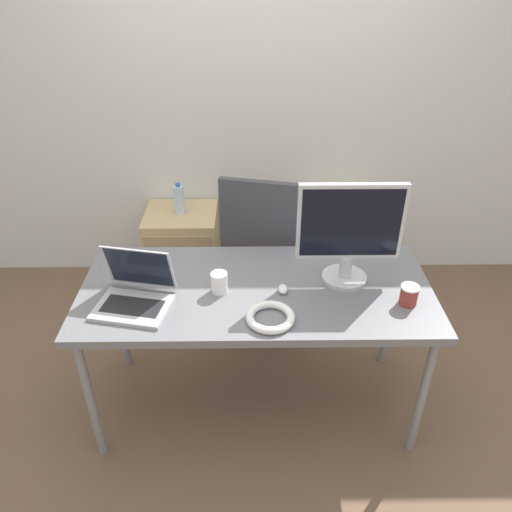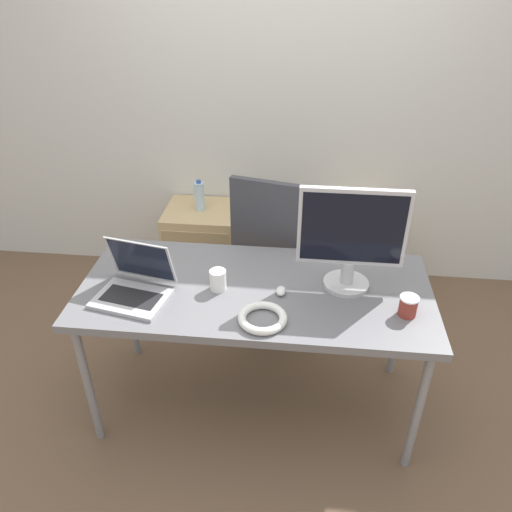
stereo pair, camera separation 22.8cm
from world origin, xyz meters
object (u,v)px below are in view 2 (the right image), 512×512
(water_bottle, at_px, (200,196))
(mouse, at_px, (281,291))
(monitor, at_px, (351,238))
(cable_coil, at_px, (263,318))
(laptop_center, at_px, (135,285))
(cabinet_right, at_px, (352,254))
(cabinet_left, at_px, (203,246))
(coffee_cup_brown, at_px, (408,306))
(coffee_cup_white, at_px, (218,280))
(office_chair, at_px, (278,271))

(water_bottle, bearing_deg, mouse, -61.83)
(monitor, distance_m, cable_coil, 0.53)
(water_bottle, bearing_deg, monitor, -49.08)
(water_bottle, distance_m, laptop_center, 1.25)
(water_bottle, xyz_separation_m, laptop_center, (-0.04, -1.24, 0.14))
(cabinet_right, relative_size, water_bottle, 2.70)
(cable_coil, bearing_deg, cabinet_left, 112.25)
(coffee_cup_brown, bearing_deg, cabinet_right, 95.38)
(cable_coil, bearing_deg, laptop_center, 167.81)
(cabinet_right, relative_size, cable_coil, 2.77)
(water_bottle, distance_m, mouse, 1.33)
(mouse, height_order, coffee_cup_white, coffee_cup_white)
(cabinet_left, height_order, coffee_cup_white, coffee_cup_white)
(cabinet_left, height_order, mouse, mouse)
(coffee_cup_white, xyz_separation_m, coffee_cup_brown, (0.84, -0.10, -0.00))
(mouse, bearing_deg, coffee_cup_white, 178.43)
(water_bottle, bearing_deg, office_chair, -38.41)
(coffee_cup_brown, bearing_deg, office_chair, 126.93)
(mouse, distance_m, coffee_cup_white, 0.29)
(water_bottle, distance_m, cable_coil, 1.48)
(coffee_cup_brown, bearing_deg, monitor, 142.58)
(monitor, bearing_deg, cabinet_left, 130.97)
(cabinet_left, height_order, water_bottle, water_bottle)
(office_chair, bearing_deg, cable_coil, -90.64)
(laptop_center, distance_m, monitor, 1.00)
(cabinet_right, bearing_deg, coffee_cup_white, -122.14)
(office_chair, height_order, water_bottle, office_chair)
(office_chair, distance_m, monitor, 0.94)
(water_bottle, relative_size, mouse, 3.15)
(mouse, xyz_separation_m, coffee_cup_brown, (0.55, -0.09, 0.03))
(office_chair, distance_m, cable_coil, 0.99)
(water_bottle, bearing_deg, coffee_cup_white, -73.98)
(mouse, bearing_deg, laptop_center, -173.56)
(laptop_center, height_order, coffee_cup_white, laptop_center)
(cable_coil, bearing_deg, monitor, 39.68)
(cabinet_left, height_order, monitor, monitor)
(cabinet_left, distance_m, cabinet_right, 1.06)
(cabinet_left, height_order, cable_coil, cable_coil)
(monitor, height_order, mouse, monitor)
(cabinet_left, xyz_separation_m, laptop_center, (-0.04, -1.24, 0.53))
(laptop_center, bearing_deg, cabinet_left, 88.27)
(water_bottle, xyz_separation_m, coffee_cup_brown, (1.18, -1.26, 0.13))
(laptop_center, xyz_separation_m, coffee_cup_white, (0.37, 0.08, -0.00))
(water_bottle, relative_size, coffee_cup_white, 2.17)
(cabinet_left, bearing_deg, cable_coil, -67.75)
(cable_coil, bearing_deg, coffee_cup_white, 137.01)
(cabinet_left, relative_size, laptop_center, 1.62)
(mouse, bearing_deg, monitor, 18.32)
(cabinet_left, bearing_deg, cabinet_right, 0.00)
(office_chair, xyz_separation_m, cabinet_right, (0.49, 0.45, -0.12))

